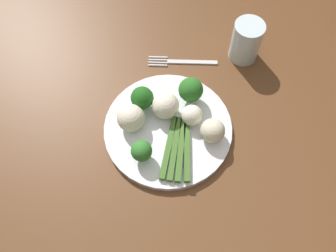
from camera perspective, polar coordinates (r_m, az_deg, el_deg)
ground_plane at (r=1.47m, az=-1.66°, el=-13.59°), size 6.00×6.00×0.02m
dining_table at (r=0.86m, az=-2.74°, el=-3.17°), size 1.27×1.03×0.72m
plate at (r=0.77m, az=-0.00°, el=-0.43°), size 0.27×0.27×0.01m
asparagus_bundle at (r=0.74m, az=1.55°, el=-3.58°), size 0.15×0.06×0.01m
broccoli_front at (r=0.71m, az=-4.22°, el=-3.97°), size 0.04×0.04×0.05m
broccoli_right at (r=0.76m, az=-4.11°, el=4.42°), size 0.05×0.05×0.06m
broccoli_front_left at (r=0.77m, az=3.62°, el=5.70°), size 0.05×0.05×0.06m
cauliflower_back_right at (r=0.74m, az=-5.91°, el=1.13°), size 0.06×0.06×0.06m
cauliflower_edge at (r=0.74m, az=7.08°, el=-0.74°), size 0.05×0.05×0.05m
cauliflower_mid at (r=0.76m, az=-0.42°, el=3.26°), size 0.06×0.06×0.06m
cauliflower_back at (r=0.75m, az=3.79°, el=1.72°), size 0.04×0.04×0.04m
fork at (r=0.87m, az=2.18°, el=10.12°), size 0.03×0.17×0.00m
water_glass at (r=0.87m, az=12.25°, el=13.00°), size 0.07×0.07×0.10m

